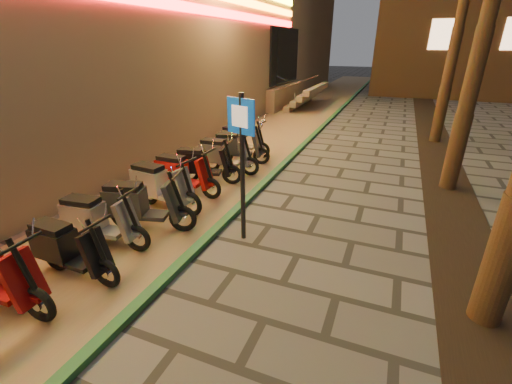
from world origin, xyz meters
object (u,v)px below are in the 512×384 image
at_px(scooter_5, 67,248).
at_px(scooter_12, 236,147).
at_px(scooter_7, 139,204).
at_px(scooter_13, 240,140).
at_px(scooter_9, 181,173).
at_px(scooter_11, 222,155).
at_px(scooter_6, 96,220).
at_px(scooter_8, 159,185).
at_px(scooter_10, 201,164).
at_px(pedestrian_sign, 242,150).

xyz_separation_m(scooter_5, scooter_12, (0.02, 6.16, 0.02)).
relative_size(scooter_7, scooter_13, 1.05).
height_order(scooter_9, scooter_12, scooter_9).
distance_m(scooter_9, scooter_13, 3.52).
height_order(scooter_11, scooter_13, scooter_11).
bearing_deg(scooter_11, scooter_12, 86.87).
xyz_separation_m(scooter_6, scooter_12, (0.29, 5.29, 0.00)).
relative_size(scooter_11, scooter_12, 1.03).
xyz_separation_m(scooter_8, scooter_11, (0.23, 2.62, -0.02)).
bearing_deg(scooter_12, scooter_8, -105.94).
bearing_deg(scooter_6, scooter_8, 81.30).
bearing_deg(scooter_7, scooter_10, 77.65).
xyz_separation_m(scooter_11, scooter_12, (-0.02, 0.93, -0.02)).
bearing_deg(scooter_6, scooter_10, 81.06).
height_order(scooter_10, scooter_13, scooter_10).
distance_m(scooter_12, scooter_13, 0.87).
bearing_deg(pedestrian_sign, scooter_7, -148.37).
xyz_separation_m(scooter_6, scooter_13, (0.06, 6.13, 0.00)).
relative_size(pedestrian_sign, scooter_5, 1.68).
height_order(scooter_5, scooter_9, scooter_9).
height_order(scooter_5, scooter_7, scooter_7).
bearing_deg(scooter_5, scooter_7, 88.59).
xyz_separation_m(scooter_5, scooter_11, (0.04, 5.23, 0.04)).
bearing_deg(scooter_5, scooter_11, 90.53).
relative_size(scooter_6, scooter_13, 1.00).
relative_size(scooter_6, scooter_8, 0.94).
bearing_deg(pedestrian_sign, scooter_5, -115.98).
bearing_deg(scooter_10, scooter_8, -107.13).
relative_size(scooter_8, scooter_11, 1.03).
distance_m(scooter_10, scooter_12, 1.86).
height_order(scooter_6, scooter_9, scooter_9).
height_order(scooter_6, scooter_13, scooter_13).
bearing_deg(scooter_11, scooter_10, -102.77).
bearing_deg(scooter_11, scooter_7, -93.68).
xyz_separation_m(pedestrian_sign, scooter_6, (-2.36, -1.22, -1.24)).
height_order(pedestrian_sign, scooter_9, pedestrian_sign).
bearing_deg(scooter_9, scooter_8, -88.83).
xyz_separation_m(scooter_9, scooter_11, (0.23, 1.75, 0.00)).
relative_size(scooter_5, scooter_6, 0.95).
bearing_deg(scooter_8, pedestrian_sign, -7.15).
distance_m(scooter_9, scooter_11, 1.76).
height_order(scooter_5, scooter_10, scooter_10).
bearing_deg(scooter_10, scooter_7, -100.50).
bearing_deg(scooter_13, scooter_10, -84.90).
bearing_deg(scooter_6, scooter_13, 83.20).
xyz_separation_m(scooter_7, scooter_13, (-0.27, 5.36, -0.03)).
bearing_deg(scooter_13, scooter_6, -87.63).
distance_m(scooter_9, scooter_10, 0.82).
bearing_deg(scooter_5, scooter_9, 94.06).
distance_m(scooter_6, scooter_7, 0.84).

